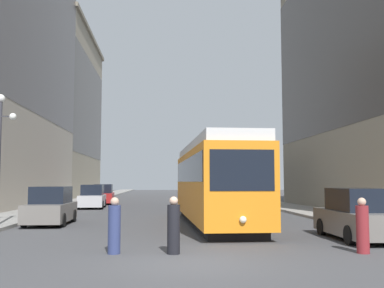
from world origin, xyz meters
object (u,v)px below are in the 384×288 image
Objects in this scene: parked_car_left_mid at (103,195)px; parked_car_left_far at (92,197)px; streetcar at (213,181)px; pedestrian_crossing_far at (174,227)px; pedestrian_on_sidewalk at (363,227)px; parked_car_right_far at (358,216)px; transit_bus at (226,183)px; parked_car_left_near at (51,207)px; pedestrian_crossing_near at (114,227)px.

parked_car_left_mid and parked_car_left_far have the same top height.
parked_car_left_mid is (-7.83, 20.23, -1.26)m from streetcar.
parked_car_left_mid reaches higher than pedestrian_crossing_far.
parked_car_left_far is 2.64× the size of pedestrian_crossing_far.
streetcar is at bearing -164.95° from pedestrian_on_sidewalk.
parked_car_left_mid is at bearing 109.60° from streetcar.
parked_car_right_far is 2.73× the size of pedestrian_crossing_far.
parked_car_left_far is 2.70× the size of pedestrian_on_sidewalk.
transit_bus is (3.00, 16.53, -0.15)m from streetcar.
parked_car_left_far is (-7.83, 13.66, -1.26)m from streetcar.
parked_car_left_mid is (-0.00, 19.74, 0.00)m from parked_car_left_near.
parked_car_right_far is at bearing 152.94° from pedestrian_on_sidewalk.
pedestrian_on_sidewalk is at bearing 111.08° from pedestrian_crossing_near.
parked_car_right_far is at bearing -60.75° from parked_car_left_far.
streetcar reaches higher than pedestrian_on_sidewalk.
parked_car_left_mid is 29.44m from pedestrian_crossing_far.
pedestrian_crossing_far reaches higher than pedestrian_crossing_near.
transit_bus is at bearing 55.36° from parked_car_left_near.
pedestrian_crossing_near is at bearing 18.42° from parked_car_right_far.
streetcar is 16.80m from transit_bus.
pedestrian_crossing_far is at bearing 109.46° from pedestrian_crossing_near.
parked_car_left_mid is 1.07× the size of parked_car_right_far.
parked_car_left_near reaches higher than pedestrian_on_sidewalk.
parked_car_right_far is 3.21m from pedestrian_on_sidewalk.
parked_car_left_far is at bearing -167.34° from transit_bus.
transit_bus reaches higher than pedestrian_on_sidewalk.
pedestrian_crossing_far is at bearing -78.63° from parked_car_left_far.
pedestrian_on_sidewalk is (-1.20, -2.98, -0.10)m from parked_car_right_far.
parked_car_left_mid is 2.99× the size of pedestrian_on_sidewalk.
pedestrian_on_sidewalk is at bearing -40.95° from parked_car_left_near.
parked_car_right_far is (12.30, -26.18, -0.00)m from parked_car_left_mid.
parked_car_left_far reaches higher than pedestrian_crossing_near.
transit_bus reaches higher than pedestrian_crossing_far.
parked_car_left_mid is (-10.82, 3.70, -1.10)m from transit_bus.
streetcar is 8.51× the size of pedestrian_crossing_near.
parked_car_right_far is 7.18m from pedestrian_crossing_far.
pedestrian_on_sidewalk is at bearing -148.09° from pedestrian_crossing_far.
transit_bus is at bearing 78.18° from streetcar.
pedestrian_crossing_far is at bearing -103.80° from transit_bus.
parked_car_left_near is at bearing 174.86° from streetcar.
streetcar is at bearing -69.36° from pedestrian_crossing_far.
pedestrian_crossing_near is (-3.87, -8.51, -1.35)m from streetcar.
parked_car_left_near is 0.99× the size of parked_car_left_far.
pedestrian_crossing_near is 0.99× the size of pedestrian_crossing_far.
transit_bus is 2.65× the size of parked_car_left_near.
transit_bus is 7.00× the size of pedestrian_crossing_near.
parked_car_left_near reaches higher than pedestrian_crossing_far.
parked_car_left_far is at bearing 89.37° from parked_car_left_near.
pedestrian_crossing_far reaches higher than pedestrian_on_sidewalk.
pedestrian_on_sidewalk is at bearing -71.41° from streetcar.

